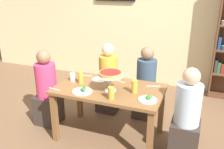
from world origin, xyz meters
TOP-DOWN VIEW (x-y plane):
  - ground_plane at (0.00, 0.00)m, footprint 12.00×12.00m
  - rear_partition at (0.00, 2.20)m, footprint 8.00×0.12m
  - dining_table at (0.00, 0.00)m, footprint 1.41×0.82m
  - diner_head_east at (1.00, -0.03)m, footprint 0.34×0.34m
  - diner_far_right at (0.32, 0.73)m, footprint 0.34×0.34m
  - diner_head_west at (-1.00, 0.01)m, footprint 0.34×0.34m
  - diner_far_left at (-0.30, 0.70)m, footprint 0.34×0.34m
  - deep_dish_pizza_stand at (0.05, -0.08)m, footprint 0.33×0.33m
  - salad_plate_near_diner at (0.56, -0.17)m, footprint 0.22×0.22m
  - salad_plate_far_diner at (-0.21, 0.21)m, footprint 0.21×0.21m
  - salad_plate_spare at (-0.27, -0.24)m, footprint 0.25×0.25m
  - beer_glass_amber_tall at (0.14, -0.30)m, footprint 0.07×0.07m
  - beer_glass_amber_short at (0.35, -0.03)m, footprint 0.07×0.07m
  - beer_glass_amber_spare at (-0.42, -0.00)m, footprint 0.07×0.07m
  - water_glass_clear_near at (-0.57, 0.04)m, footprint 0.07×0.07m
  - cutlery_fork_near at (0.53, 0.26)m, footprint 0.18×0.07m
  - cutlery_knife_near at (-0.48, 0.29)m, footprint 0.18×0.04m
  - cutlery_fork_far at (0.05, 0.26)m, footprint 0.17×0.08m
  - cutlery_knife_far at (-0.64, -0.30)m, footprint 0.18×0.04m

SIDE VIEW (x-z plane):
  - ground_plane at x=0.00m, z-range 0.00..0.00m
  - diner_head_east at x=1.00m, z-range -0.08..1.07m
  - diner_far_right at x=0.32m, z-range -0.08..1.07m
  - diner_head_west at x=-1.00m, z-range -0.08..1.07m
  - diner_far_left at x=-0.30m, z-range -0.08..1.07m
  - dining_table at x=0.00m, z-range 0.26..1.00m
  - cutlery_fork_near at x=0.53m, z-range 0.74..0.74m
  - cutlery_knife_near at x=-0.48m, z-range 0.74..0.74m
  - cutlery_fork_far at x=0.05m, z-range 0.74..0.74m
  - cutlery_knife_far at x=-0.64m, z-range 0.74..0.74m
  - salad_plate_spare at x=-0.27m, z-range 0.72..0.78m
  - salad_plate_far_diner at x=-0.21m, z-range 0.72..0.79m
  - salad_plate_near_diner at x=0.56m, z-range 0.72..0.79m
  - water_glass_clear_near at x=-0.57m, z-range 0.74..0.85m
  - beer_glass_amber_tall at x=0.14m, z-range 0.74..0.89m
  - beer_glass_amber_short at x=0.35m, z-range 0.74..0.91m
  - beer_glass_amber_spare at x=-0.42m, z-range 0.74..0.91m
  - deep_dish_pizza_stand at x=0.05m, z-range 0.83..1.08m
  - rear_partition at x=0.00m, z-range 0.00..2.80m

